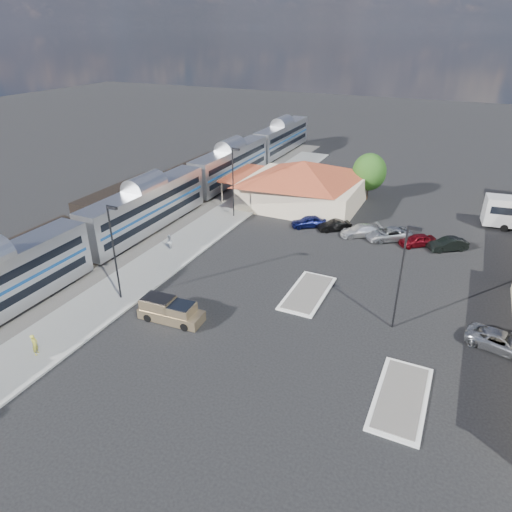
% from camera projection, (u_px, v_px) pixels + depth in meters
% --- Properties ---
extents(ground, '(280.00, 280.00, 0.00)m').
position_uv_depth(ground, '(259.00, 294.00, 41.94)').
color(ground, black).
rests_on(ground, ground).
extents(railbed, '(16.00, 100.00, 0.12)m').
position_uv_depth(railbed, '(132.00, 226.00, 56.34)').
color(railbed, '#4C4944').
rests_on(railbed, ground).
extents(platform, '(5.50, 92.00, 0.18)m').
position_uv_depth(platform, '(185.00, 245.00, 51.30)').
color(platform, gray).
rests_on(platform, ground).
extents(passenger_train, '(3.00, 104.00, 5.55)m').
position_uv_depth(passenger_train, '(147.00, 209.00, 53.59)').
color(passenger_train, silver).
rests_on(passenger_train, ground).
extents(freight_cars, '(2.80, 46.00, 4.00)m').
position_uv_depth(freight_cars, '(121.00, 203.00, 58.14)').
color(freight_cars, black).
rests_on(freight_cars, ground).
extents(station_depot, '(18.35, 12.24, 6.20)m').
position_uv_depth(station_depot, '(303.00, 183.00, 61.69)').
color(station_depot, tan).
rests_on(station_depot, ground).
extents(traffic_island_south, '(3.30, 7.50, 0.21)m').
position_uv_depth(traffic_island_south, '(308.00, 293.00, 42.00)').
color(traffic_island_south, silver).
rests_on(traffic_island_south, ground).
extents(traffic_island_north, '(3.30, 7.50, 0.21)m').
position_uv_depth(traffic_island_north, '(401.00, 397.00, 30.11)').
color(traffic_island_north, silver).
rests_on(traffic_island_north, ground).
extents(lamp_plat_s, '(1.08, 0.25, 9.00)m').
position_uv_depth(lamp_plat_s, '(114.00, 246.00, 38.82)').
color(lamp_plat_s, black).
rests_on(lamp_plat_s, ground).
extents(lamp_plat_n, '(1.08, 0.25, 9.00)m').
position_uv_depth(lamp_plat_n, '(234.00, 177.00, 56.63)').
color(lamp_plat_n, black).
rests_on(lamp_plat_n, ground).
extents(lamp_lot, '(1.08, 0.25, 9.00)m').
position_uv_depth(lamp_lot, '(403.00, 270.00, 34.96)').
color(lamp_lot, black).
rests_on(lamp_lot, ground).
extents(tree_depot, '(4.71, 4.71, 6.63)m').
position_uv_depth(tree_depot, '(369.00, 172.00, 63.28)').
color(tree_depot, '#382314').
rests_on(tree_depot, ground).
extents(pickup_truck, '(5.55, 2.30, 1.88)m').
position_uv_depth(pickup_truck, '(171.00, 311.00, 37.85)').
color(pickup_truck, '#927D5A').
rests_on(pickup_truck, ground).
extents(suv, '(5.52, 3.46, 1.42)m').
position_uv_depth(suv, '(502.00, 342.00, 34.45)').
color(suv, '#9DA0A5').
rests_on(suv, ground).
extents(person_a, '(0.64, 0.74, 1.71)m').
position_uv_depth(person_a, '(35.00, 344.00, 33.64)').
color(person_a, '#D6CF43').
rests_on(person_a, platform).
extents(person_b, '(0.74, 0.88, 1.63)m').
position_uv_depth(person_b, '(169.00, 242.00, 49.84)').
color(person_b, white).
rests_on(person_b, platform).
extents(parked_car_a, '(4.43, 3.77, 1.43)m').
position_uv_depth(parked_car_a, '(308.00, 222.00, 55.79)').
color(parked_car_a, '#0E1347').
rests_on(parked_car_a, ground).
extents(parked_car_b, '(4.02, 3.48, 1.31)m').
position_uv_depth(parked_car_b, '(335.00, 226.00, 54.85)').
color(parked_car_b, black).
rests_on(parked_car_b, ground).
extents(parked_car_c, '(5.04, 4.31, 1.39)m').
position_uv_depth(parked_car_c, '(360.00, 231.00, 53.38)').
color(parked_car_c, silver).
rests_on(parked_car_c, ground).
extents(parked_car_d, '(5.79, 5.03, 1.48)m').
position_uv_depth(parked_car_d, '(389.00, 234.00, 52.39)').
color(parked_car_d, '#93969B').
rests_on(parked_car_d, ground).
extents(parked_car_e, '(4.23, 3.73, 1.38)m').
position_uv_depth(parked_car_e, '(417.00, 240.00, 50.95)').
color(parked_car_e, maroon).
rests_on(parked_car_e, ground).
extents(parked_car_f, '(4.39, 3.70, 1.42)m').
position_uv_depth(parked_car_f, '(448.00, 244.00, 49.97)').
color(parked_car_f, black).
rests_on(parked_car_f, ground).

